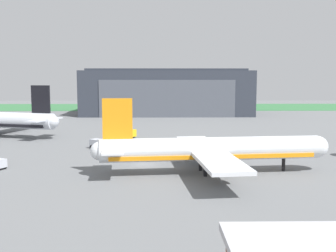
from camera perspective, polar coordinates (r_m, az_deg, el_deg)
ground_plane at (r=70.17m, az=-3.44°, el=-5.59°), size 440.00×440.00×0.00m
grass_field_strip at (r=219.26m, az=-1.71°, el=2.74°), size 440.00×56.00×0.08m
maintenance_hangar at (r=177.89m, az=-0.21°, el=4.87°), size 70.91×41.18×19.79m
airliner_near_right at (r=63.64m, az=6.27°, el=-3.39°), size 38.25×31.30×12.03m
pushback_tractor at (r=102.90m, az=-5.84°, el=-1.01°), size 4.83×3.92×2.20m
baggage_tug at (r=87.26m, az=-9.81°, el=-2.45°), size 4.48×4.15×2.22m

